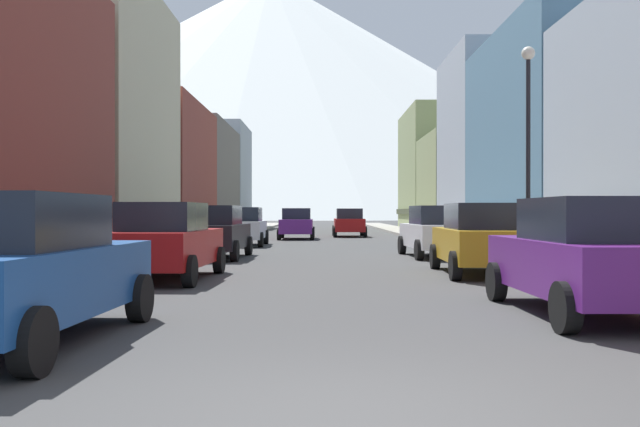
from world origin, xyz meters
The scene contains 25 objects.
ground_plane centered at (0.00, 0.00, 0.00)m, with size 400.00×400.00×0.00m, color #3C3C3C.
sidewalk_left centered at (-6.25, 35.00, 0.07)m, with size 2.50×100.00×0.15m, color gray.
sidewalk_right centered at (6.25, 35.00, 0.07)m, with size 2.50×100.00×0.15m, color gray.
storefront_left_2 centered at (-10.99, 25.15, 5.49)m, with size 7.29×11.00×11.34m.
storefront_left_3 centered at (-11.95, 37.22, 3.95)m, with size 9.20×12.18×8.20m.
storefront_left_4 centered at (-10.99, 50.25, 4.12)m, with size 7.28×13.82×8.55m.
storefront_left_5 centered at (-10.96, 62.87, 4.86)m, with size 7.22×10.56×10.07m.
storefront_right_2 centered at (11.23, 25.24, 4.62)m, with size 7.76×12.65×9.57m.
storefront_right_3 centered at (11.38, 36.06, 5.35)m, with size 8.06×8.93×11.05m.
storefront_right_4 centered at (11.95, 45.60, 3.48)m, with size 9.20×9.48×7.22m.
storefront_right_5 centered at (12.06, 56.94, 5.17)m, with size 9.43×12.57×10.68m.
car_left_0 centered at (-3.80, 2.97, 0.90)m, with size 2.23×4.48×1.78m.
car_left_1 centered at (-3.80, 10.72, 0.90)m, with size 2.21×4.47×1.78m.
car_left_2 centered at (-3.80, 18.10, 0.90)m, with size 2.18×4.45×1.78m.
car_left_3 centered at (-3.80, 26.84, 0.90)m, with size 2.09×4.41×1.78m.
car_right_0 centered at (3.80, 5.26, 0.90)m, with size 2.11×4.42×1.78m.
car_right_1 centered at (3.80, 12.08, 0.90)m, with size 2.17×4.45×1.78m.
car_right_2 centered at (3.80, 18.75, 0.90)m, with size 2.25×4.49×1.78m.
car_driving_0 centered at (-1.60, 34.77, 0.90)m, with size 2.06×4.40×1.78m.
car_driving_1 centered at (1.60, 38.64, 0.90)m, with size 2.06×4.40×1.78m.
trash_bin_right centered at (6.35, 9.13, 0.64)m, with size 0.59×0.59×0.98m.
pedestrian_0 centered at (6.25, 19.92, 0.95)m, with size 0.36×0.36×1.73m.
pedestrian_2 centered at (-6.25, 13.59, 0.92)m, with size 0.36×0.36×1.68m.
streetlamp_right centered at (5.35, 13.34, 3.99)m, with size 0.36×0.36×5.86m.
mountain_backdrop centered at (-19.26, 260.00, 46.20)m, with size 287.10×287.10×92.40m, color silver.
Camera 1 is at (-0.24, -5.16, 1.57)m, focal length 38.72 mm.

